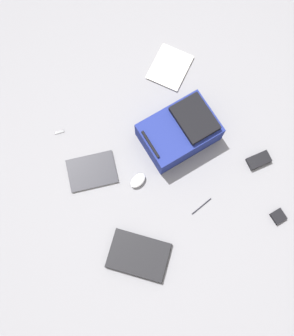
# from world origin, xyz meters

# --- Properties ---
(ground_plane) EXTENTS (4.10, 4.10, 0.00)m
(ground_plane) POSITION_xyz_m (0.00, 0.00, 0.00)
(ground_plane) COLOR slate
(backpack) EXTENTS (0.30, 0.43, 0.20)m
(backpack) POSITION_xyz_m (0.11, -0.27, 0.09)
(backpack) COLOR navy
(backpack) RESTS_ON ground_plane
(laptop) EXTENTS (0.39, 0.39, 0.03)m
(laptop) POSITION_xyz_m (-0.36, 0.31, 0.02)
(laptop) COLOR black
(laptop) RESTS_ON ground_plane
(book_blue) EXTENTS (0.28, 0.33, 0.01)m
(book_blue) POSITION_xyz_m (0.19, 0.29, 0.01)
(book_blue) COLOR silver
(book_blue) RESTS_ON ground_plane
(book_comic) EXTENTS (0.32, 0.34, 0.02)m
(book_comic) POSITION_xyz_m (0.52, -0.46, 0.01)
(book_comic) COLOR silver
(book_comic) RESTS_ON ground_plane
(computer_mouse) EXTENTS (0.09, 0.12, 0.04)m
(computer_mouse) POSITION_xyz_m (0.00, 0.09, 0.02)
(computer_mouse) COLOR silver
(computer_mouse) RESTS_ON ground_plane
(power_brick) EXTENTS (0.09, 0.14, 0.03)m
(power_brick) POSITION_xyz_m (-0.27, -0.58, 0.01)
(power_brick) COLOR black
(power_brick) RESTS_ON ground_plane
(pen_black) EXTENTS (0.03, 0.14, 0.01)m
(pen_black) POSITION_xyz_m (-0.32, -0.15, 0.00)
(pen_black) COLOR black
(pen_black) RESTS_ON ground_plane
(earbud_pouch) EXTENTS (0.07, 0.07, 0.02)m
(earbud_pouch) POSITION_xyz_m (-0.60, -0.48, 0.01)
(earbud_pouch) COLOR black
(earbud_pouch) RESTS_ON ground_plane
(usb_stick) EXTENTS (0.03, 0.06, 0.01)m
(usb_stick) POSITION_xyz_m (0.51, 0.33, 0.00)
(usb_stick) COLOR black
(usb_stick) RESTS_ON ground_plane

